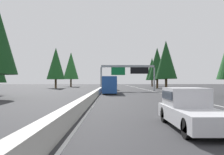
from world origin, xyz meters
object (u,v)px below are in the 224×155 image
conifer_right_mid (166,60)px  sign_gantry_overhead (128,70)px  pickup_near_center (190,108)px  box_truck_distant_a (110,84)px  bus_far_left (110,84)px  conifer_right_far (157,63)px  conifer_left_far (71,66)px  conifer_right_distant (152,69)px  conifer_left_mid (56,63)px  sedan_far_right (110,85)px

conifer_right_mid → sign_gantry_overhead: bearing=132.7°
pickup_near_center → box_truck_distant_a: box_truck_distant_a is taller
sign_gantry_overhead → bus_far_left: 11.10m
sign_gantry_overhead → conifer_right_far: size_ratio=0.93×
conifer_right_mid → conifer_left_far: bearing=40.7°
conifer_right_mid → conifer_right_distant: 45.56m
conifer_right_distant → conifer_right_far: bearing=173.0°
pickup_near_center → conifer_left_far: conifer_left_far is taller
conifer_right_distant → bus_far_left: bearing=163.2°
conifer_right_mid → conifer_left_mid: 36.59m
box_truck_distant_a → conifer_left_mid: bearing=48.5°
sign_gantry_overhead → conifer_right_far: 26.89m
bus_far_left → conifer_left_mid: size_ratio=0.84×
bus_far_left → conifer_right_distant: (65.44, -19.77, 6.47)m
sedan_far_right → conifer_right_distant: bearing=-80.5°
sedan_far_right → conifer_right_far: 33.40m
sign_gantry_overhead → box_truck_distant_a: bearing=27.2°
conifer_right_mid → conifer_right_distant: size_ratio=1.01×
sedan_far_right → conifer_left_far: conifer_left_far is taller
pickup_near_center → conifer_right_mid: (53.44, -11.64, 7.36)m
conifer_right_mid → sedan_far_right: bearing=20.4°
conifer_right_mid → conifer_right_distant: conifer_right_mid is taller
sedan_far_right → conifer_right_mid: bearing=-159.6°
sign_gantry_overhead → box_truck_distant_a: 9.92m
bus_far_left → box_truck_distant_a: (18.10, -0.06, -0.11)m
bus_far_left → conifer_right_mid: bearing=-37.8°
sign_gantry_overhead → box_truck_distant_a: sign_gantry_overhead is taller
conifer_right_far → conifer_left_far: bearing=53.6°
conifer_left_mid → sedan_far_right: bearing=-33.0°
pickup_near_center → conifer_left_mid: (67.60, 22.10, 7.43)m
sedan_far_right → conifer_left_mid: 34.12m
box_truck_distant_a → conifer_right_far: size_ratio=0.62×
sign_gantry_overhead → conifer_right_far: conifer_right_far is taller
sign_gantry_overhead → box_truck_distant_a: (8.36, 4.29, -3.18)m
box_truck_distant_a → bus_far_left: bearing=179.8°
pickup_near_center → sedan_far_right: pickup_near_center is taller
conifer_right_far → sedan_far_right: bearing=29.4°
sign_gantry_overhead → box_truck_distant_a: size_ratio=1.49×
pickup_near_center → conifer_right_far: (67.15, -11.94, 7.40)m
sign_gantry_overhead → conifer_right_mid: size_ratio=0.93×
conifer_right_far → conifer_left_mid: 34.04m
pickup_near_center → bus_far_left: 33.61m
conifer_left_mid → sign_gantry_overhead: bearing=-137.4°
conifer_right_distant → conifer_left_mid: (-31.21, 37.94, 0.15)m
bus_far_left → conifer_right_mid: 26.23m
sign_gantry_overhead → conifer_right_far: (24.05, -11.50, 3.53)m
bus_far_left → sedan_far_right: 62.13m
bus_far_left → conifer_left_far: 61.02m
sedan_far_right → conifer_right_far: (-28.34, -15.94, 7.63)m
sign_gantry_overhead → bus_far_left: sign_gantry_overhead is taller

